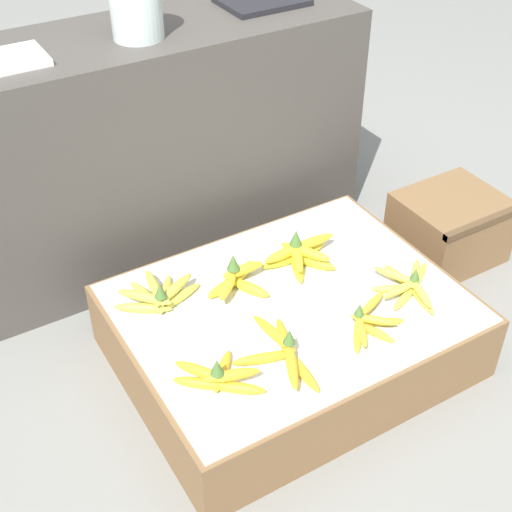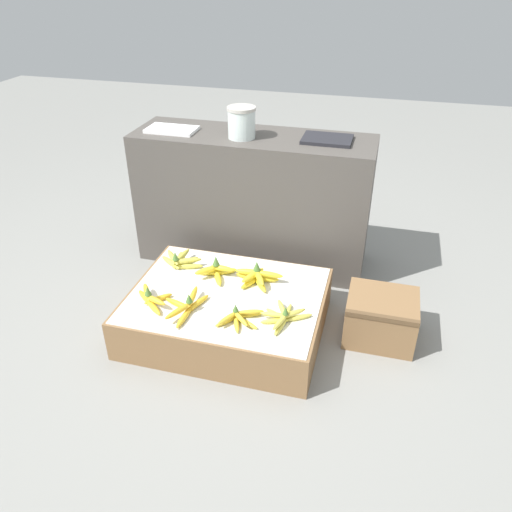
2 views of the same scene
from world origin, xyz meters
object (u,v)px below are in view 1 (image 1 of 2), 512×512
banana_bunch_middle_midright (299,254)px  banana_bunch_front_midright (369,321)px  banana_bunch_front_right (408,285)px  wooden_crate (449,227)px  banana_bunch_middle_left (158,295)px  banana_bunch_middle_midleft (237,279)px  glass_jar (136,8)px  banana_bunch_front_left (218,377)px  banana_bunch_front_midleft (283,352)px

banana_bunch_middle_midright → banana_bunch_front_midright: bearing=-88.8°
banana_bunch_front_midright → banana_bunch_front_right: banana_bunch_front_right is taller
wooden_crate → banana_bunch_middle_left: (-1.06, 0.05, 0.13)m
banana_bunch_middle_left → banana_bunch_middle_midright: banana_bunch_middle_midright is taller
banana_bunch_front_midright → banana_bunch_middle_midleft: 0.39m
banana_bunch_middle_left → banana_bunch_middle_midleft: banana_bunch_middle_midleft is taller
banana_bunch_middle_midleft → banana_bunch_middle_midright: bearing=0.9°
banana_bunch_middle_midleft → glass_jar: glass_jar is taller
banana_bunch_front_left → banana_bunch_middle_midleft: 0.37m
banana_bunch_middle_midleft → banana_bunch_middle_left: bearing=166.3°
banana_bunch_front_midright → banana_bunch_middle_midright: 0.33m
banana_bunch_middle_midleft → banana_bunch_front_left: bearing=-126.7°
banana_bunch_front_midright → banana_bunch_middle_midright: banana_bunch_middle_midright is taller
wooden_crate → banana_bunch_middle_midright: (-0.63, -0.00, 0.13)m
wooden_crate → banana_bunch_front_left: (-1.06, -0.30, 0.13)m
banana_bunch_front_left → banana_bunch_middle_left: bearing=89.8°
banana_bunch_front_midleft → wooden_crate: bearing=19.5°
banana_bunch_front_midleft → banana_bunch_front_right: (0.45, 0.04, -0.00)m
banana_bunch_middle_left → banana_bunch_middle_midleft: 0.23m
banana_bunch_front_left → banana_bunch_middle_left: size_ratio=0.77×
wooden_crate → banana_bunch_middle_left: banana_bunch_middle_left is taller
banana_bunch_front_midright → glass_jar: (-0.23, 0.86, 0.63)m
banana_bunch_middle_midright → glass_jar: glass_jar is taller
banana_bunch_front_left → banana_bunch_front_midleft: 0.18m
banana_bunch_front_left → wooden_crate: bearing=15.9°
banana_bunch_middle_left → banana_bunch_middle_midright: (0.44, -0.05, 0.01)m
banana_bunch_front_midright → banana_bunch_middle_midleft: bearing=124.4°
banana_bunch_front_left → banana_bunch_front_midleft: banana_bunch_front_left is taller
banana_bunch_middle_left → banana_bunch_middle_midright: bearing=-6.6°
banana_bunch_front_left → banana_bunch_middle_midright: 0.53m
banana_bunch_middle_midright → banana_bunch_middle_left: bearing=173.4°
banana_bunch_front_midleft → banana_bunch_middle_midleft: (0.04, 0.31, 0.01)m
wooden_crate → banana_bunch_front_left: banana_bunch_front_left is taller
banana_bunch_middle_left → glass_jar: 0.81m
banana_bunch_middle_midleft → banana_bunch_front_midright: bearing=-55.6°
banana_bunch_front_right → banana_bunch_middle_left: banana_bunch_middle_left is taller
banana_bunch_middle_midleft → glass_jar: bearing=91.3°
wooden_crate → banana_bunch_front_midright: 0.71m
banana_bunch_front_midleft → banana_bunch_front_right: banana_bunch_front_midleft is taller
banana_bunch_middle_midleft → banana_bunch_middle_midright: size_ratio=0.80×
banana_bunch_front_right → banana_bunch_middle_midleft: size_ratio=1.20×
wooden_crate → banana_bunch_front_midright: (-0.62, -0.33, 0.12)m
wooden_crate → banana_bunch_middle_midright: 0.64m
wooden_crate → banana_bunch_middle_left: size_ratio=1.30×
banana_bunch_front_right → glass_jar: 1.10m
wooden_crate → banana_bunch_middle_left: bearing=177.4°
banana_bunch_front_midleft → banana_bunch_front_midright: banana_bunch_front_midleft is taller
wooden_crate → glass_jar: (-0.85, 0.53, 0.75)m
banana_bunch_front_midleft → banana_bunch_front_midright: (0.26, -0.02, -0.00)m
banana_bunch_front_midleft → banana_bunch_front_midright: size_ratio=1.44×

